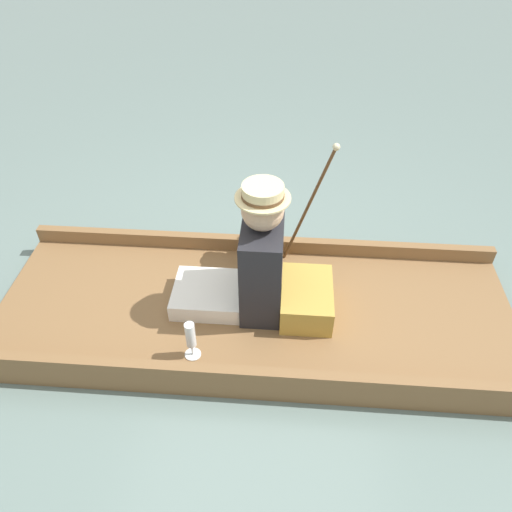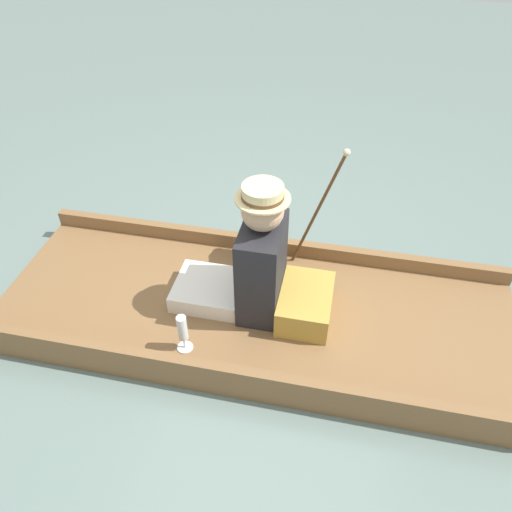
% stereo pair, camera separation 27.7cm
% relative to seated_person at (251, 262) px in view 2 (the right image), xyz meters
% --- Properties ---
extents(ground_plane, '(16.00, 16.00, 0.00)m').
position_rel_seated_person_xyz_m(ground_plane, '(-0.03, -0.02, -0.45)').
color(ground_plane, slate).
extents(punt_boat, '(1.13, 3.08, 0.22)m').
position_rel_seated_person_xyz_m(punt_boat, '(-0.03, -0.02, -0.38)').
color(punt_boat, brown).
rests_on(punt_boat, ground_plane).
extents(seat_cushion, '(0.42, 0.30, 0.18)m').
position_rel_seated_person_xyz_m(seat_cushion, '(-0.03, -0.33, -0.24)').
color(seat_cushion, '#B7933D').
rests_on(seat_cushion, punt_boat).
extents(seated_person, '(0.41, 0.67, 0.84)m').
position_rel_seated_person_xyz_m(seated_person, '(0.00, 0.00, 0.00)').
color(seated_person, white).
rests_on(seated_person, punt_boat).
extents(teddy_bear, '(0.32, 0.19, 0.46)m').
position_rel_seated_person_xyz_m(teddy_bear, '(0.42, -0.02, -0.11)').
color(teddy_bear, beige).
rests_on(teddy_bear, punt_boat).
extents(wine_glass, '(0.09, 0.09, 0.25)m').
position_rel_seated_person_xyz_m(wine_glass, '(-0.41, 0.29, -0.18)').
color(wine_glass, silver).
rests_on(wine_glass, punt_boat).
extents(walking_cane, '(0.04, 0.29, 0.86)m').
position_rel_seated_person_xyz_m(walking_cane, '(0.44, -0.34, 0.17)').
color(walking_cane, brown).
rests_on(walking_cane, punt_boat).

